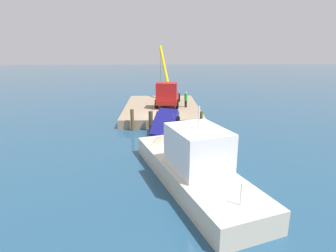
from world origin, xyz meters
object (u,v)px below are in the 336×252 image
Objects in this scene: dock_worker at (186,99)px; moored_yacht at (180,163)px; crane_truck at (167,93)px; salvaged_car at (163,129)px.

moored_yacht is (15.36, -1.78, -1.23)m from dock_worker.
crane_truck is at bearing -178.84° from moored_yacht.
dock_worker is 0.44× the size of salvaged_car.
dock_worker is at bearing 160.79° from salvaged_car.
dock_worker is 15.52m from moored_yacht.
crane_truck is 0.79× the size of moored_yacht.
crane_truck reaches higher than moored_yacht.
moored_yacht is at bearing 7.77° from salvaged_car.
moored_yacht is at bearing -6.59° from dock_worker.
crane_truck is 6.15× the size of dock_worker.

